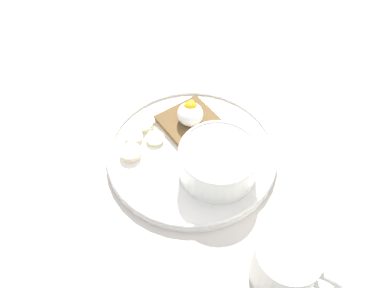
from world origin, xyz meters
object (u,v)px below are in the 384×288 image
Objects in this scene: poached_egg at (190,113)px; banana_slice_front at (131,153)px; banana_slice_left at (155,139)px; banana_slice_right at (134,137)px; oatmeal_bowl at (218,161)px; toast_slice at (190,122)px; banana_slice_back at (144,124)px; coffee_mug at (286,264)px.

banana_slice_front is (5.41, -10.73, -2.31)cm from poached_egg.
banana_slice_right is at bearing -102.56° from banana_slice_left.
poached_egg is at bearing -165.18° from oatmeal_bowl.
banana_slice_left is at bearing -67.14° from toast_slice.
banana_slice_front is 4.93cm from banana_slice_left.
coffee_mug is at bearing 30.17° from banana_slice_back.
poached_egg reaches higher than banana_slice_front.
banana_slice_front is at bearing -59.01° from banana_slice_left.
banana_slice_right reaches higher than toast_slice.
banana_slice_right is (-8.78, -12.98, -2.39)cm from oatmeal_bowl.
poached_egg is at bearing -163.26° from coffee_mug.
oatmeal_bowl is 16.13cm from banana_slice_back.
oatmeal_bowl is at bearing 44.07° from banana_slice_back.
banana_slice_right is 32.00cm from coffee_mug.
poached_egg is 29.28cm from coffee_mug.
poached_egg is 2.36× the size of banana_slice_right.
coffee_mug is at bearing 35.52° from banana_slice_right.
banana_slice_right reaches higher than banana_slice_left.
banana_slice_left is 29.36cm from coffee_mug.
banana_slice_right is (-3.34, 0.62, -0.02)cm from banana_slice_front.
banana_slice_back is (-0.62, -8.23, -2.34)cm from poached_egg.
banana_slice_front is 0.45× the size of coffee_mug.
banana_slice_front is 1.07× the size of banana_slice_left.
banana_slice_back is (-6.03, 2.50, -0.03)cm from banana_slice_front.
oatmeal_bowl reaches higher than poached_egg.
oatmeal_bowl is at bearing 15.14° from toast_slice.
coffee_mug is (25.17, 14.93, 2.39)cm from banana_slice_left.
banana_slice_left is at bearing -130.41° from oatmeal_bowl.
oatmeal_bowl is 12.56cm from banana_slice_left.
banana_slice_front is at bearing -139.75° from coffee_mug.
banana_slice_back reaches higher than banana_slice_left.
toast_slice is (-10.71, -2.90, -2.35)cm from oatmeal_bowl.
toast_slice is 1.67× the size of poached_egg.
banana_slice_left is at bearing -149.32° from coffee_mug.
banana_slice_front and banana_slice_right have the same top height.
banana_slice_front reaches higher than banana_slice_left.
poached_egg reaches higher than banana_slice_left.
poached_egg is 10.58cm from banana_slice_right.
toast_slice is at bearing 100.80° from banana_slice_right.
oatmeal_bowl reaches higher than banana_slice_right.
banana_slice_left is 0.87× the size of banana_slice_back.
banana_slice_left is at bearing 120.99° from banana_slice_front.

